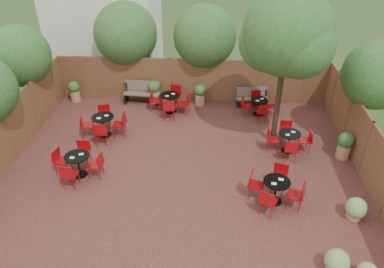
{
  "coord_description": "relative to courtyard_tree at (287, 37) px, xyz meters",
  "views": [
    {
      "loc": [
        0.99,
        -10.22,
        7.82
      ],
      "look_at": [
        0.28,
        0.5,
        1.0
      ],
      "focal_mm": 34.46,
      "sensor_mm": 36.0,
      "label": 1
    }
  ],
  "objects": [
    {
      "name": "ground",
      "position": [
        -3.29,
        -1.71,
        -4.08
      ],
      "size": [
        80.0,
        80.0,
        0.0
      ],
      "primitive_type": "plane",
      "color": "#354F23",
      "rests_on": "ground"
    },
    {
      "name": "courtyard_paving",
      "position": [
        -3.29,
        -1.71,
        -4.07
      ],
      "size": [
        12.0,
        10.0,
        0.02
      ],
      "primitive_type": "cube",
      "color": "#361816",
      "rests_on": "ground"
    },
    {
      "name": "fence_back",
      "position": [
        -3.29,
        3.29,
        -3.08
      ],
      "size": [
        12.0,
        0.08,
        2.0
      ],
      "primitive_type": "cube",
      "color": "#502E1D",
      "rests_on": "ground"
    },
    {
      "name": "fence_left",
      "position": [
        -9.29,
        -1.71,
        -3.08
      ],
      "size": [
        0.08,
        10.0,
        2.0
      ],
      "primitive_type": "cube",
      "color": "#502E1D",
      "rests_on": "ground"
    },
    {
      "name": "fence_right",
      "position": [
        2.71,
        -1.71,
        -3.08
      ],
      "size": [
        0.08,
        10.0,
        2.0
      ],
      "primitive_type": "cube",
      "color": "#502E1D",
      "rests_on": "ground"
    },
    {
      "name": "overhang_foliage",
      "position": [
        -4.94,
        1.69,
        -1.33
      ],
      "size": [
        15.61,
        10.59,
        2.8
      ],
      "color": "#28571C",
      "rests_on": "ground"
    },
    {
      "name": "courtyard_tree",
      "position": [
        0.0,
        0.0,
        0.0
      ],
      "size": [
        2.99,
        2.93,
        5.7
      ],
      "rotation": [
        0.0,
        0.0,
        0.01
      ],
      "color": "black",
      "rests_on": "courtyard_paving"
    },
    {
      "name": "park_bench_left",
      "position": [
        -5.53,
        2.92,
        -3.55
      ],
      "size": [
        1.64,
        0.64,
        1.0
      ],
      "rotation": [
        0.0,
        0.0,
        -0.08
      ],
      "color": "brown",
      "rests_on": "courtyard_paving"
    },
    {
      "name": "park_bench_right",
      "position": [
        -0.6,
        2.91,
        -3.62
      ],
      "size": [
        1.43,
        0.62,
        0.86
      ],
      "rotation": [
        0.0,
        0.0,
        0.13
      ],
      "color": "brown",
      "rests_on": "courtyard_paving"
    },
    {
      "name": "bistro_tables",
      "position": [
        -3.2,
        -0.43,
        -3.6
      ],
      "size": [
        8.78,
        7.12,
        0.95
      ],
      "color": "black",
      "rests_on": "courtyard_paving"
    },
    {
      "name": "planters",
      "position": [
        -3.36,
        1.87,
        -3.52
      ],
      "size": [
        11.53,
        4.43,
        1.02
      ],
      "color": "#AA7655",
      "rests_on": "courtyard_paving"
    },
    {
      "name": "low_shrubs",
      "position": [
        1.41,
        -5.12,
        -3.75
      ],
      "size": [
        1.65,
        2.74,
        0.66
      ],
      "color": "#AA7655",
      "rests_on": "courtyard_paving"
    }
  ]
}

